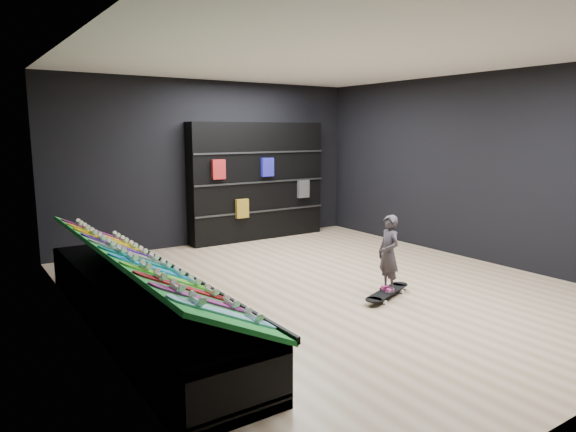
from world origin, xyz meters
TOP-DOWN VIEW (x-y plane):
  - floor at (0.00, 0.00)m, footprint 6.00×7.00m
  - ceiling at (0.00, 0.00)m, footprint 6.00×7.00m
  - wall_back at (0.00, 3.50)m, footprint 6.00×0.02m
  - wall_left at (-3.00, 0.00)m, footprint 0.02×7.00m
  - wall_right at (3.00, 0.00)m, footprint 0.02×7.00m
  - display_rack at (-2.55, 0.00)m, footprint 0.90×4.50m
  - turf_ramp at (-2.50, 0.00)m, footprint 0.92×4.50m
  - back_shelving at (0.88, 3.32)m, footprint 2.81×0.33m
  - floor_skateboard at (0.38, -0.75)m, footprint 1.00×0.55m
  - child at (0.38, -0.75)m, footprint 0.20×0.25m
  - display_board_0 at (-2.49, -1.90)m, footprint 0.93×0.22m
  - display_board_1 at (-2.49, -1.52)m, footprint 0.93×0.22m
  - display_board_2 at (-2.49, -1.14)m, footprint 0.93×0.22m
  - display_board_3 at (-2.49, -0.76)m, footprint 0.93×0.22m
  - display_board_4 at (-2.49, -0.38)m, footprint 0.93×0.22m
  - display_board_5 at (-2.49, 0.00)m, footprint 0.93×0.22m
  - display_board_6 at (-2.49, 0.38)m, footprint 0.93×0.22m
  - display_board_7 at (-2.49, 0.76)m, footprint 0.93×0.22m
  - display_board_8 at (-2.49, 1.14)m, footprint 0.93×0.22m
  - display_board_9 at (-2.49, 1.52)m, footprint 0.93×0.22m
  - display_board_10 at (-2.49, 1.90)m, footprint 0.93×0.22m

SIDE VIEW (x-z plane):
  - floor at x=0.00m, z-range -0.01..0.01m
  - floor_skateboard at x=0.38m, z-range 0.00..0.09m
  - display_rack at x=-2.55m, z-range 0.00..0.50m
  - child at x=0.38m, z-range 0.09..0.67m
  - turf_ramp at x=-2.50m, z-range 0.48..0.94m
  - display_board_0 at x=-2.49m, z-range 0.49..0.99m
  - display_board_1 at x=-2.49m, z-range 0.49..0.99m
  - display_board_2 at x=-2.49m, z-range 0.49..0.99m
  - display_board_3 at x=-2.49m, z-range 0.49..0.99m
  - display_board_4 at x=-2.49m, z-range 0.49..0.99m
  - display_board_5 at x=-2.49m, z-range 0.49..0.99m
  - display_board_6 at x=-2.49m, z-range 0.49..0.99m
  - display_board_7 at x=-2.49m, z-range 0.49..0.99m
  - display_board_8 at x=-2.49m, z-range 0.49..0.99m
  - display_board_9 at x=-2.49m, z-range 0.49..0.99m
  - display_board_10 at x=-2.49m, z-range 0.49..0.99m
  - back_shelving at x=0.88m, z-range 0.00..2.25m
  - wall_back at x=0.00m, z-range 0.00..3.00m
  - wall_left at x=-3.00m, z-range 0.00..3.00m
  - wall_right at x=3.00m, z-range 0.00..3.00m
  - ceiling at x=0.00m, z-range 3.00..3.00m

